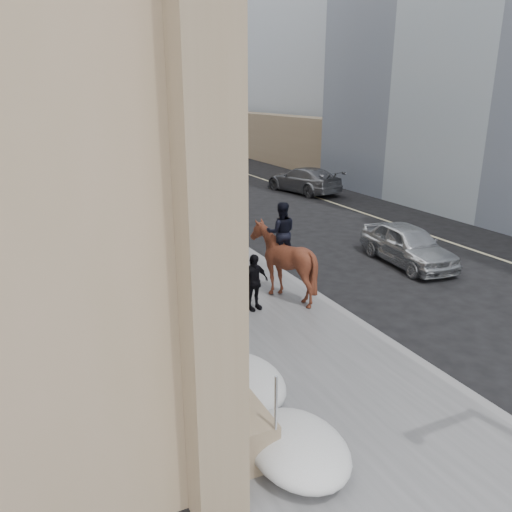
{
  "coord_description": "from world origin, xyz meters",
  "views": [
    {
      "loc": [
        -4.75,
        -7.57,
        5.68
      ],
      "look_at": [
        0.46,
        3.47,
        1.7
      ],
      "focal_mm": 35.0,
      "sensor_mm": 36.0,
      "label": 1
    }
  ],
  "objects_px": {
    "mounted_horse_left": "(213,279)",
    "pedestrian": "(253,282)",
    "car_silver": "(408,244)",
    "mounted_horse_right": "(282,258)",
    "car_grey": "(303,180)"
  },
  "relations": [
    {
      "from": "pedestrian",
      "to": "car_silver",
      "type": "height_order",
      "value": "pedestrian"
    },
    {
      "from": "mounted_horse_right",
      "to": "car_grey",
      "type": "distance_m",
      "value": 16.74
    },
    {
      "from": "car_silver",
      "to": "car_grey",
      "type": "distance_m",
      "value": 13.56
    },
    {
      "from": "mounted_horse_left",
      "to": "pedestrian",
      "type": "height_order",
      "value": "mounted_horse_left"
    },
    {
      "from": "mounted_horse_right",
      "to": "pedestrian",
      "type": "bearing_deg",
      "value": 44.45
    },
    {
      "from": "car_silver",
      "to": "car_grey",
      "type": "height_order",
      "value": "car_grey"
    },
    {
      "from": "mounted_horse_left",
      "to": "car_silver",
      "type": "bearing_deg",
      "value": -169.05
    },
    {
      "from": "mounted_horse_right",
      "to": "car_grey",
      "type": "xyz_separation_m",
      "value": [
        8.99,
        14.11,
        -0.53
      ]
    },
    {
      "from": "mounted_horse_left",
      "to": "mounted_horse_right",
      "type": "relative_size",
      "value": 0.97
    },
    {
      "from": "pedestrian",
      "to": "car_silver",
      "type": "relative_size",
      "value": 0.38
    },
    {
      "from": "car_grey",
      "to": "mounted_horse_left",
      "type": "bearing_deg",
      "value": 40.61
    },
    {
      "from": "mounted_horse_left",
      "to": "car_grey",
      "type": "relative_size",
      "value": 0.51
    },
    {
      "from": "mounted_horse_left",
      "to": "car_grey",
      "type": "height_order",
      "value": "mounted_horse_left"
    },
    {
      "from": "mounted_horse_right",
      "to": "car_grey",
      "type": "relative_size",
      "value": 0.52
    },
    {
      "from": "mounted_horse_left",
      "to": "car_silver",
      "type": "relative_size",
      "value": 0.64
    }
  ]
}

